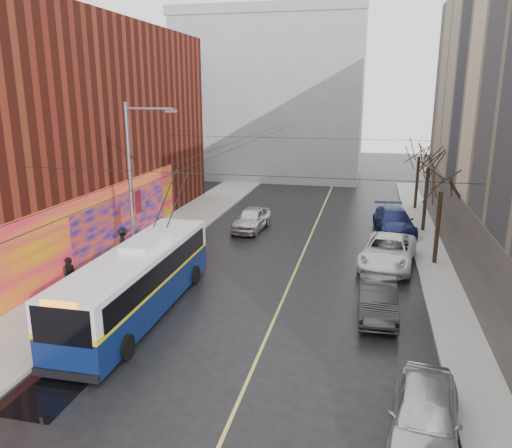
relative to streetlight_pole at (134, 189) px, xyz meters
The scene contains 22 objects.
ground 12.70m from the streetlight_pole, 58.46° to the right, with size 140.00×140.00×0.00m, color black.
sidewalk_left 5.50m from the streetlight_pole, 132.95° to the left, with size 4.00×60.00×0.15m, color gray.
sidewalk_right 16.00m from the streetlight_pole, ahead, with size 2.00×60.00×0.15m, color gray.
lane_line 9.89m from the streetlight_pole, 27.64° to the left, with size 0.12×50.00×0.01m, color #BFB74C.
building_left 10.84m from the streetlight_pole, 157.92° to the left, with size 12.11×36.00×14.00m.
building_far 35.24m from the streetlight_pole, 89.77° to the left, with size 20.50×12.10×18.00m.
streetlight_pole is the anchor object (origin of this frame).
catenary_wires 6.14m from the streetlight_pole, 52.95° to the left, with size 18.00×60.00×0.22m.
tree_near 16.28m from the streetlight_pole, 21.62° to the left, with size 3.20×3.20×6.40m.
tree_mid 19.96m from the streetlight_pole, 40.65° to the left, with size 3.20×3.20×6.68m.
tree_far 25.09m from the streetlight_pole, 52.88° to the left, with size 3.20×3.20×6.57m.
puddle 11.00m from the streetlight_pole, 81.97° to the right, with size 2.25×2.98×0.01m, color black.
pigeons_flying 3.79m from the streetlight_pole, ahead, with size 5.12×0.57×0.44m.
trolleybus 5.13m from the streetlight_pole, 63.93° to the right, with size 2.82×11.70×5.51m.
parked_car_a 16.71m from the streetlight_pole, 35.84° to the right, with size 1.87×4.66×1.59m, color #B8B8BE.
parked_car_b 12.71m from the streetlight_pole, ahead, with size 1.58×4.54×1.49m, color #29292C.
parked_car_c 14.18m from the streetlight_pole, 22.82° to the left, with size 2.77×6.02×1.67m, color white.
parked_car_d 18.46m from the streetlight_pole, 43.19° to the left, with size 2.35×5.77×1.67m, color navy.
following_car 12.11m from the streetlight_pole, 72.90° to the left, with size 1.88×4.68×1.59m, color silver.
pedestrian_a 4.28m from the streetlight_pole, 113.08° to the left, with size 0.64×0.42×1.77m, color black.
pedestrian_b 5.09m from the streetlight_pole, 136.10° to the right, with size 0.83×0.65×1.71m, color black.
pedestrian_c 5.08m from the streetlight_pole, 129.48° to the left, with size 1.23×0.71×1.90m, color black.
Camera 1 is at (5.10, -12.21, 9.47)m, focal length 35.00 mm.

